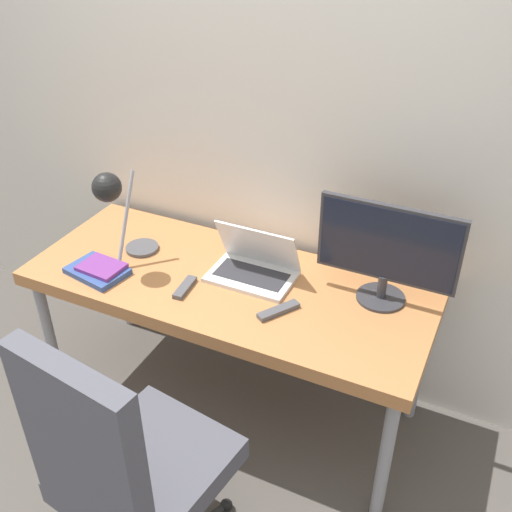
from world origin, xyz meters
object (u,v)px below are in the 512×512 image
(laptop, at_px, (254,266))
(office_chair, at_px, (124,466))
(monitor, at_px, (387,249))
(desk_lamp, at_px, (114,200))
(book_stack, at_px, (99,270))

(laptop, bearing_deg, office_chair, -88.92)
(monitor, relative_size, desk_lamp, 1.22)
(monitor, distance_m, book_stack, 1.19)
(desk_lamp, distance_m, book_stack, 0.32)
(laptop, relative_size, office_chair, 0.31)
(laptop, relative_size, desk_lamp, 0.79)
(laptop, xyz_separation_m, monitor, (0.52, 0.07, 0.18))
(desk_lamp, bearing_deg, office_chair, -54.76)
(monitor, relative_size, book_stack, 2.01)
(laptop, height_order, office_chair, office_chair)
(monitor, xyz_separation_m, office_chair, (-0.50, -1.03, -0.33))
(monitor, bearing_deg, laptop, -172.00)
(laptop, xyz_separation_m, book_stack, (-0.59, -0.27, -0.03))
(desk_lamp, xyz_separation_m, book_stack, (-0.06, -0.10, -0.30))
(monitor, distance_m, office_chair, 1.19)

